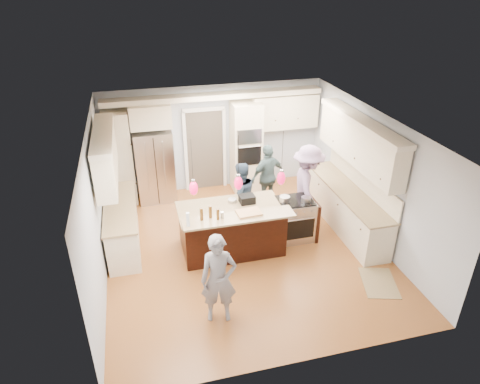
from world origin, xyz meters
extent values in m
plane|color=#AC672F|center=(0.00, 0.00, 0.00)|extent=(6.00, 6.00, 0.00)
cube|color=#B2BCC6|center=(0.00, 3.00, 1.35)|extent=(5.50, 0.04, 2.70)
cube|color=#B2BCC6|center=(0.00, -3.00, 1.35)|extent=(5.50, 0.04, 2.70)
cube|color=#B2BCC6|center=(-2.75, 0.00, 1.35)|extent=(0.04, 6.00, 2.70)
cube|color=#B2BCC6|center=(2.75, 0.00, 1.35)|extent=(0.04, 6.00, 2.70)
cube|color=white|center=(0.00, 0.00, 2.70)|extent=(5.50, 6.00, 0.04)
cube|color=#B7B7BC|center=(-1.55, 2.64, 0.90)|extent=(0.90, 0.70, 1.80)
cube|color=beige|center=(0.75, 2.67, 1.15)|extent=(0.72, 0.64, 2.30)
cube|color=black|center=(0.75, 2.34, 1.55)|extent=(0.60, 0.02, 0.35)
cube|color=black|center=(0.75, 2.34, 1.05)|extent=(0.60, 0.02, 0.50)
cylinder|color=#B7B7BC|center=(0.75, 2.31, 1.30)|extent=(0.55, 0.02, 0.02)
cube|color=beige|center=(-2.35, 2.70, 1.15)|extent=(0.60, 0.58, 2.30)
cube|color=beige|center=(-1.55, 2.70, 2.15)|extent=(0.95, 0.58, 0.55)
cube|color=beige|center=(1.80, 2.82, 1.95)|extent=(1.70, 0.35, 0.85)
cube|color=beige|center=(0.00, 2.80, 2.48)|extent=(5.30, 0.38, 0.12)
cube|color=#4C443A|center=(-0.25, 2.99, 1.05)|extent=(0.90, 0.06, 2.10)
cube|color=white|center=(-0.25, 2.95, 2.13)|extent=(1.04, 0.06, 0.10)
cube|color=beige|center=(2.40, 0.30, 0.44)|extent=(0.60, 3.00, 0.88)
cube|color=tan|center=(2.40, 0.30, 0.90)|extent=(0.64, 3.05, 0.04)
cube|color=beige|center=(2.52, 0.30, 1.98)|extent=(0.35, 3.00, 0.85)
cube|color=beige|center=(2.51, 0.30, 2.46)|extent=(0.37, 3.10, 0.10)
cube|color=beige|center=(-2.40, 0.80, 0.44)|extent=(0.60, 2.20, 0.88)
cube|color=tan|center=(-2.40, 0.80, 0.90)|extent=(0.64, 2.25, 0.04)
cube|color=beige|center=(-2.52, 0.80, 1.98)|extent=(0.35, 2.20, 0.85)
cube|color=beige|center=(-2.51, 0.80, 2.46)|extent=(0.37, 2.30, 0.10)
cube|color=black|center=(-0.25, 0.15, 0.44)|extent=(2.00, 1.00, 0.88)
cube|color=tan|center=(-0.25, 0.15, 0.90)|extent=(2.10, 1.10, 0.04)
cube|color=black|center=(-0.25, -0.41, 0.54)|extent=(2.00, 0.12, 1.08)
cube|color=tan|center=(-0.25, -0.55, 1.10)|extent=(2.10, 0.42, 0.04)
cube|color=black|center=(0.13, 0.29, 1.00)|extent=(0.31, 0.26, 0.16)
cube|color=#B7B7BC|center=(1.13, 0.15, 0.45)|extent=(0.76, 0.66, 0.90)
cube|color=black|center=(1.13, -0.19, 0.40)|extent=(0.65, 0.01, 0.45)
cube|color=black|center=(1.13, 0.15, 0.91)|extent=(0.72, 0.59, 0.02)
cube|color=black|center=(1.54, 0.15, 0.44)|extent=(0.06, 0.71, 0.88)
cylinder|color=black|center=(-1.05, -0.51, 2.33)|extent=(0.01, 0.01, 0.75)
ellipsoid|color=#D20C41|center=(-1.05, -0.51, 1.80)|extent=(0.15, 0.15, 0.26)
cylinder|color=black|center=(-0.25, -0.51, 2.33)|extent=(0.01, 0.01, 0.75)
ellipsoid|color=#D20C41|center=(-0.25, -0.51, 1.80)|extent=(0.15, 0.15, 0.26)
cylinder|color=black|center=(0.55, -0.51, 2.33)|extent=(0.01, 0.01, 0.75)
ellipsoid|color=#D20C41|center=(0.55, -0.51, 1.80)|extent=(0.15, 0.15, 0.26)
imported|color=slate|center=(-0.90, -1.80, 0.79)|extent=(0.64, 0.48, 1.59)
imported|color=#293B51|center=(0.13, 0.85, 0.77)|extent=(0.89, 0.77, 1.55)
imported|color=#425B5C|center=(1.00, 1.60, 0.80)|extent=(1.01, 0.68, 1.60)
imported|color=gray|center=(1.60, 0.65, 0.94)|extent=(0.89, 1.31, 1.87)
cube|color=#9A8254|center=(2.14, -1.69, 0.01)|extent=(0.83, 1.01, 0.01)
cylinder|color=silver|center=(-1.20, -0.62, 1.25)|extent=(0.08, 0.08, 0.27)
cylinder|color=#4B2D0D|center=(-0.93, -0.48, 1.24)|extent=(0.08, 0.08, 0.25)
cylinder|color=#4B2D0D|center=(-0.64, -0.54, 1.23)|extent=(0.07, 0.07, 0.22)
cylinder|color=#4B2D0D|center=(-0.76, -0.44, 1.24)|extent=(0.08, 0.08, 0.24)
cylinder|color=#B7B7BC|center=(-0.55, -0.49, 1.18)|extent=(0.07, 0.07, 0.12)
cube|color=tan|center=(-0.04, -0.47, 1.14)|extent=(0.47, 0.35, 0.03)
cylinder|color=#B7B7BC|center=(0.89, 0.13, 0.98)|extent=(0.21, 0.21, 0.12)
cylinder|color=#B7B7BC|center=(1.32, 0.04, 0.97)|extent=(0.19, 0.19, 0.10)
camera|label=1|loc=(-1.90, -7.08, 5.19)|focal=32.00mm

